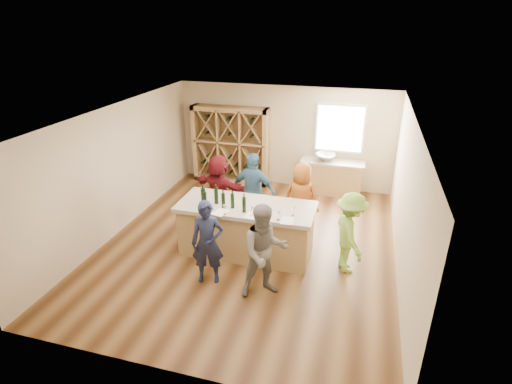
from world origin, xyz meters
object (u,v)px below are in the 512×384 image
(wine_bottle_e, at_px, (233,201))
(person_near_right, at_px, (265,251))
(wine_bottle_d, at_px, (223,201))
(wine_bottle_f, at_px, (244,205))
(wine_bottle_b, at_px, (205,199))
(person_far_right, at_px, (301,198))
(wine_rack, at_px, (231,145))
(wine_bottle_a, at_px, (203,196))
(sink, at_px, (325,157))
(person_server, at_px, (350,233))
(person_far_mid, at_px, (254,191))
(person_far_left, at_px, (219,189))
(tasting_counter_base, at_px, (247,231))
(wine_bottle_c, at_px, (216,196))
(person_near_left, at_px, (208,243))

(wine_bottle_e, relative_size, person_near_right, 0.17)
(wine_bottle_d, distance_m, wine_bottle_f, 0.45)
(wine_bottle_b, bearing_deg, person_far_right, 40.67)
(wine_rack, xyz_separation_m, wine_bottle_a, (0.71, -3.76, 0.14))
(sink, relative_size, wine_bottle_b, 1.76)
(wine_bottle_a, height_order, person_server, person_server)
(person_near_right, distance_m, person_far_mid, 2.42)
(person_far_left, bearing_deg, wine_bottle_b, 114.97)
(person_server, bearing_deg, person_far_right, 20.94)
(tasting_counter_base, xyz_separation_m, person_far_left, (-1.01, 1.15, 0.32))
(wine_rack, bearing_deg, tasting_counter_base, -66.69)
(person_server, xyz_separation_m, person_far_mid, (-2.19, 1.16, 0.09))
(wine_rack, relative_size, wine_bottle_a, 6.69)
(wine_bottle_d, bearing_deg, sink, 67.40)
(wine_bottle_d, distance_m, person_far_right, 1.94)
(wine_bottle_d, relative_size, person_near_right, 0.17)
(wine_bottle_a, height_order, person_far_mid, person_far_mid)
(wine_bottle_c, bearing_deg, person_far_left, 108.57)
(wine_rack, xyz_separation_m, wine_bottle_c, (0.95, -3.66, 0.14))
(wine_bottle_c, height_order, person_far_right, person_far_right)
(person_near_right, relative_size, wine_bottle_f, 5.71)
(wine_bottle_e, bearing_deg, tasting_counter_base, 41.86)
(person_near_left, distance_m, wine_bottle_f, 1.01)
(person_near_right, height_order, wine_bottle_f, person_near_right)
(sink, height_order, wine_bottle_d, wine_bottle_d)
(tasting_counter_base, relative_size, person_near_left, 1.63)
(person_near_left, bearing_deg, wine_bottle_e, 64.07)
(wine_rack, xyz_separation_m, person_far_right, (2.45, -2.42, -0.28))
(wine_bottle_e, bearing_deg, person_far_mid, 87.22)
(tasting_counter_base, relative_size, wine_bottle_c, 8.00)
(wine_bottle_c, height_order, person_near_right, person_near_right)
(wine_bottle_d, distance_m, person_near_left, 0.98)
(person_far_right, bearing_deg, person_far_mid, 12.79)
(wine_bottle_e, bearing_deg, person_server, 2.82)
(tasting_counter_base, bearing_deg, person_far_mid, 98.17)
(person_near_left, xyz_separation_m, person_near_right, (1.08, -0.09, 0.06))
(person_near_right, relative_size, person_far_right, 1.05)
(wine_bottle_c, bearing_deg, wine_bottle_f, -18.50)
(sink, xyz_separation_m, wine_bottle_e, (-1.38, -3.70, 0.21))
(wine_bottle_c, distance_m, wine_bottle_f, 0.68)
(wine_bottle_c, relative_size, person_far_mid, 0.18)
(wine_bottle_a, bearing_deg, person_near_right, -33.66)
(wine_bottle_e, bearing_deg, wine_bottle_d, -169.56)
(sink, height_order, person_far_left, person_far_left)
(person_server, xyz_separation_m, person_far_left, (-3.04, 1.23, 0.02))
(sink, xyz_separation_m, person_far_mid, (-1.32, -2.43, -0.12))
(wine_bottle_d, relative_size, person_near_left, 0.19)
(sink, distance_m, wine_bottle_d, 4.05)
(person_far_left, bearing_deg, person_far_right, -164.92)
(sink, bearing_deg, person_far_mid, -118.46)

